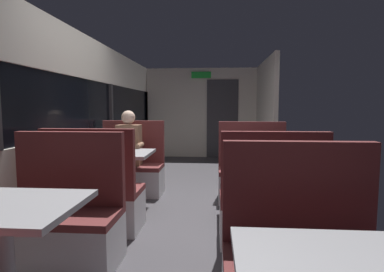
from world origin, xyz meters
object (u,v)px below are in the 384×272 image
Objects in this scene: dining_table_near_window at (3,220)px; bench_near_window_facing_entry at (63,225)px; bench_rear_aisle_facing_end at (270,211)px; seated_passenger at (130,159)px; bench_mid_window_facing_end at (95,200)px; dining_table_rear_aisle at (260,165)px; bench_mid_window_facing_entry at (131,172)px; bench_rear_aisle_facing_entry at (252,177)px; dining_table_mid_window at (116,160)px.

dining_table_near_window is 0.82× the size of bench_near_window_facing_entry.
seated_passenger reaches higher than bench_rear_aisle_facing_end.
dining_table_near_window is at bearing -90.00° from bench_mid_window_facing_end.
bench_near_window_facing_entry and bench_rear_aisle_facing_end have the same top height.
dining_table_rear_aisle is 0.77m from bench_rear_aisle_facing_end.
bench_rear_aisle_facing_entry is (1.79, -0.20, 0.00)m from bench_mid_window_facing_entry.
bench_mid_window_facing_entry is 2.40m from bench_rear_aisle_facing_end.
bench_rear_aisle_facing_entry is at bearing -4.08° from seated_passenger.
dining_table_near_window is 3.17m from bench_rear_aisle_facing_entry.
seated_passenger is at bearing 90.00° from bench_near_window_facing_entry.
dining_table_mid_window is at bearing 90.00° from bench_near_window_facing_entry.
dining_table_near_window is at bearing -90.00° from bench_mid_window_facing_entry.
bench_rear_aisle_facing_entry is (0.00, 1.40, 0.00)m from bench_rear_aisle_facing_end.
seated_passenger reaches higher than dining_table_mid_window.
bench_mid_window_facing_end and bench_rear_aisle_facing_entry have the same top height.
bench_rear_aisle_facing_end is at bearing -40.46° from seated_passenger.
seated_passenger is (0.00, -0.07, 0.21)m from bench_mid_window_facing_entry.
bench_rear_aisle_facing_end is at bearing -90.00° from dining_table_rear_aisle.
dining_table_rear_aisle is at bearing -6.38° from dining_table_mid_window.
bench_near_window_facing_entry is 0.70m from bench_mid_window_facing_end.
bench_rear_aisle_facing_end is (1.79, 0.50, 0.00)m from bench_near_window_facing_entry.
bench_mid_window_facing_end is (0.00, -0.70, -0.31)m from dining_table_mid_window.
seated_passenger reaches higher than dining_table_near_window.
bench_mid_window_facing_end is 1.40m from bench_mid_window_facing_entry.
bench_rear_aisle_facing_end is at bearing -90.00° from bench_rear_aisle_facing_entry.
bench_near_window_facing_entry is 1.22× the size of dining_table_mid_window.
dining_table_mid_window is 0.82× the size of bench_rear_aisle_facing_entry.
bench_near_window_facing_entry reaches higher than dining_table_mid_window.
bench_near_window_facing_entry is 1.43m from dining_table_mid_window.
bench_mid_window_facing_entry reaches higher than dining_table_rear_aisle.
bench_mid_window_facing_entry is at bearing 90.00° from seated_passenger.
seated_passenger reaches higher than dining_table_rear_aisle.
bench_rear_aisle_facing_end is at bearing 15.47° from bench_near_window_facing_entry.
bench_mid_window_facing_end is at bearing 173.62° from bench_rear_aisle_facing_end.
bench_rear_aisle_facing_end is (1.79, -1.60, 0.00)m from bench_mid_window_facing_entry.
dining_table_near_window is 2.17m from bench_rear_aisle_facing_end.
dining_table_near_window is 0.77m from bench_near_window_facing_entry.
dining_table_mid_window is 1.00× the size of dining_table_rear_aisle.
seated_passenger reaches higher than bench_near_window_facing_entry.
bench_mid_window_facing_entry is 1.00× the size of bench_rear_aisle_facing_end.
bench_mid_window_facing_entry is 1.22× the size of dining_table_rear_aisle.
seated_passenger is (-1.79, 0.13, 0.21)m from bench_rear_aisle_facing_entry.
dining_table_rear_aisle is 0.77m from bench_rear_aisle_facing_entry.
bench_near_window_facing_entry is at bearing -90.00° from seated_passenger.
dining_table_mid_window is at bearing 90.00° from bench_mid_window_facing_end.
seated_passenger reaches higher than bench_mid_window_facing_end.
bench_rear_aisle_facing_entry is at bearing 33.81° from bench_mid_window_facing_end.
bench_mid_window_facing_end reaches higher than dining_table_mid_window.
bench_rear_aisle_facing_entry is at bearing 46.62° from bench_near_window_facing_entry.
bench_near_window_facing_entry is (0.00, 0.70, -0.31)m from dining_table_near_window.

